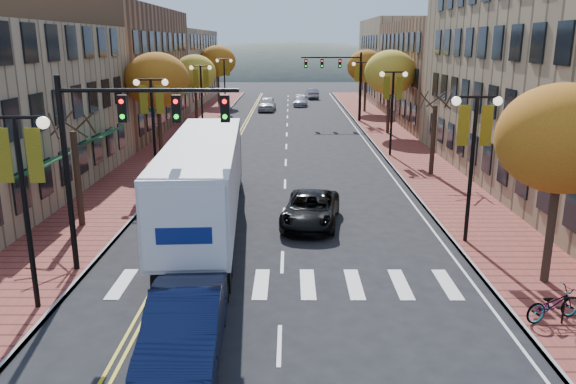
{
  "coord_description": "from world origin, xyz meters",
  "views": [
    {
      "loc": [
        0.29,
        -15.78,
        8.08
      ],
      "look_at": [
        0.21,
        6.03,
        2.2
      ],
      "focal_mm": 35.0,
      "sensor_mm": 36.0,
      "label": 1
    }
  ],
  "objects_px": {
    "navy_sedan": "(185,326)",
    "bicycle": "(553,304)",
    "black_suv": "(311,209)",
    "semi_truck": "(207,175)"
  },
  "relations": [
    {
      "from": "semi_truck",
      "to": "bicycle",
      "type": "distance_m",
      "value": 14.52
    },
    {
      "from": "navy_sedan",
      "to": "bicycle",
      "type": "relative_size",
      "value": 2.83
    },
    {
      "from": "semi_truck",
      "to": "navy_sedan",
      "type": "distance_m",
      "value": 10.81
    },
    {
      "from": "navy_sedan",
      "to": "black_suv",
      "type": "bearing_deg",
      "value": 68.99
    },
    {
      "from": "semi_truck",
      "to": "bicycle",
      "type": "height_order",
      "value": "semi_truck"
    },
    {
      "from": "navy_sedan",
      "to": "bicycle",
      "type": "xyz_separation_m",
      "value": [
        10.44,
        1.79,
        -0.24
      ]
    },
    {
      "from": "black_suv",
      "to": "semi_truck",
      "type": "bearing_deg",
      "value": -165.94
    },
    {
      "from": "bicycle",
      "to": "black_suv",
      "type": "bearing_deg",
      "value": 16.01
    },
    {
      "from": "black_suv",
      "to": "bicycle",
      "type": "height_order",
      "value": "black_suv"
    },
    {
      "from": "semi_truck",
      "to": "navy_sedan",
      "type": "bearing_deg",
      "value": -88.66
    }
  ]
}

